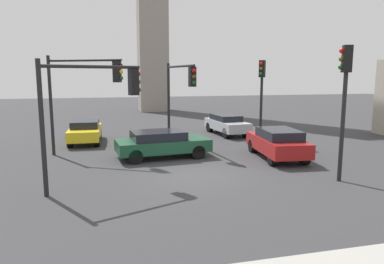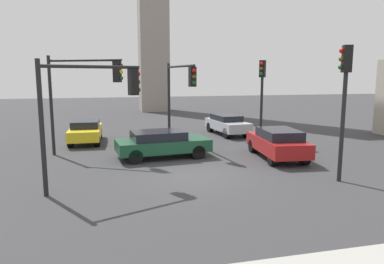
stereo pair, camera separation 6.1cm
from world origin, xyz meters
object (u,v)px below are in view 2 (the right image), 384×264
traffic_light_2 (93,97)px  car_3 (278,143)px  traffic_light_4 (262,86)px  traffic_light_3 (83,84)px  car_2 (86,131)px  traffic_light_0 (180,86)px  car_1 (227,124)px  car_0 (162,143)px  traffic_light_1 (344,88)px

traffic_light_2 → car_3: bearing=-5.1°
traffic_light_2 → traffic_light_4: (9.53, 6.51, 0.14)m
traffic_light_3 → traffic_light_4: 10.20m
traffic_light_4 → car_2: traffic_light_4 is taller
traffic_light_0 → car_1: bearing=125.0°
car_0 → car_2: 6.45m
traffic_light_0 → traffic_light_4: traffic_light_4 is taller
car_0 → car_3: 5.76m
car_1 → car_3: 7.43m
traffic_light_3 → car_0: (3.69, -1.04, -2.90)m
car_1 → car_3: car_3 is taller
traffic_light_0 → car_3: traffic_light_0 is taller
traffic_light_2 → car_3: traffic_light_2 is taller
traffic_light_3 → car_0: size_ratio=1.07×
traffic_light_1 → traffic_light_2: 9.31m
car_1 → traffic_light_3: bearing=-67.4°
traffic_light_1 → car_0: size_ratio=1.10×
traffic_light_2 → traffic_light_3: (-0.58, 5.16, 0.31)m
traffic_light_1 → traffic_light_2: traffic_light_1 is taller
car_1 → traffic_light_2: bearing=-46.0°
traffic_light_0 → car_0: bearing=-42.0°
traffic_light_2 → traffic_light_4: traffic_light_4 is taller
car_1 → car_2: bearing=-90.5°
traffic_light_2 → car_1: traffic_light_2 is taller
traffic_light_0 → car_2: 6.70m
traffic_light_4 → car_1: bearing=-123.8°
traffic_light_1 → car_3: traffic_light_1 is taller
traffic_light_3 → car_2: (-0.21, 4.10, -2.91)m
traffic_light_1 → car_1: bearing=-67.3°
car_1 → car_3: bearing=-5.0°
traffic_light_2 → car_2: (-0.80, 9.26, -2.60)m
traffic_light_0 → traffic_light_2: (-4.47, -6.16, -0.15)m
traffic_light_2 → car_1: 13.49m
traffic_light_0 → car_3: 6.11m
traffic_light_0 → traffic_light_3: 5.16m
car_1 → car_2: 9.46m
traffic_light_1 → traffic_light_4: 8.04m
traffic_light_0 → traffic_light_1: (4.70, -7.68, 0.14)m
traffic_light_3 → traffic_light_4: size_ratio=1.02×
traffic_light_2 → car_0: size_ratio=0.98×
traffic_light_4 → traffic_light_0: bearing=-44.1°
traffic_light_1 → car_1: (-0.55, 11.57, -2.87)m
car_1 → car_3: (0.04, -7.43, 0.04)m
traffic_light_0 → traffic_light_4: bearing=85.8°
traffic_light_3 → car_0: bearing=12.2°
traffic_light_0 → car_2: traffic_light_0 is taller
traffic_light_3 → car_1: (9.21, 4.89, -2.89)m
traffic_light_2 → traffic_light_3: 5.20m
traffic_light_0 → car_3: (4.19, -3.54, -2.68)m
car_1 → traffic_light_1: bearing=-2.6°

